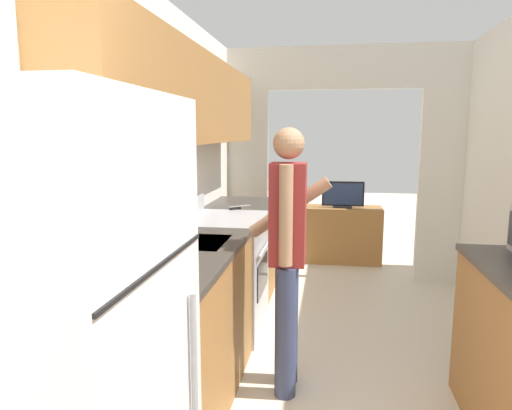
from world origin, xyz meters
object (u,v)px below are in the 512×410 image
at_px(television, 343,195).
at_px(tv_cabinet, 342,234).
at_px(refrigerator, 58,379).
at_px(knife, 237,207).
at_px(person, 287,254).
at_px(range_oven, 224,273).

bearing_deg(television, tv_cabinet, 90.00).
bearing_deg(refrigerator, tv_cabinet, 77.84).
bearing_deg(television, knife, -120.52).
bearing_deg(person, television, -8.33).
bearing_deg(tv_cabinet, television, -90.00).
relative_size(person, knife, 5.09).
relative_size(range_oven, tv_cabinet, 1.11).
height_order(refrigerator, television, refrigerator).
xyz_separation_m(person, television, (0.41, 2.94, -0.03)).
distance_m(refrigerator, tv_cabinet, 4.61).
distance_m(tv_cabinet, television, 0.50).
bearing_deg(person, knife, 23.64).
bearing_deg(refrigerator, person, 69.46).
bearing_deg(knife, television, 103.88).
bearing_deg(person, range_oven, 35.10).
relative_size(range_oven, person, 0.66).
bearing_deg(tv_cabinet, knife, -119.89).
xyz_separation_m(range_oven, television, (0.99, 2.12, 0.38)).
height_order(refrigerator, knife, refrigerator).
bearing_deg(television, range_oven, -115.06).
height_order(refrigerator, person, refrigerator).
xyz_separation_m(refrigerator, person, (0.56, 1.49, 0.02)).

